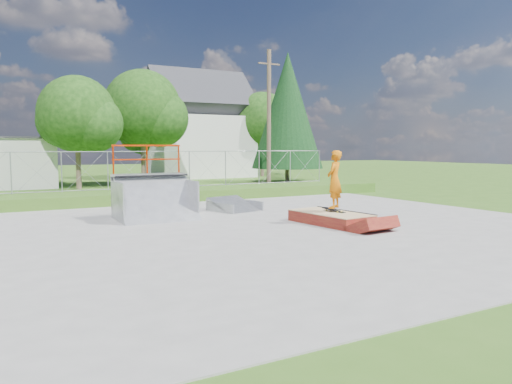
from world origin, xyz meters
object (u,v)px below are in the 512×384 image
Objects in this scene: skater at (334,182)px; quarter_pipe at (156,183)px; grind_box at (331,218)px; flat_bank_ramp at (235,205)px.

quarter_pipe is at bearing -72.25° from skater.
flat_bank_ramp is at bearing 98.96° from grind_box.
flat_bank_ramp reaches higher than grind_box.
quarter_pipe is at bearing 135.30° from grind_box.
quarter_pipe is 1.52× the size of flat_bank_ramp.
quarter_pipe is at bearing 178.46° from flat_bank_ramp.
quarter_pipe reaches higher than flat_bank_ramp.
flat_bank_ramp is at bearing 14.37° from quarter_pipe.
flat_bank_ramp is (3.41, 0.76, -1.04)m from quarter_pipe.
flat_bank_ramp is 0.91× the size of skater.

